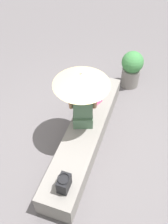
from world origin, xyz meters
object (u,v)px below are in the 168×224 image
(handbag_black, at_px, (64,183))
(planter_near, at_px, (132,68))
(person_seated, at_px, (83,108))
(magazine, at_px, (94,102))
(parasol, at_px, (81,79))

(handbag_black, height_order, planter_near, planter_near)
(person_seated, xyz_separation_m, magazine, (-0.56, 0.03, -0.38))
(parasol, bearing_deg, person_seated, 41.20)
(handbag_black, xyz_separation_m, planter_near, (-3.06, 0.36, -0.10))
(parasol, bearing_deg, planter_near, 162.96)
(parasol, height_order, magazine, parasol)
(planter_near, bearing_deg, magazine, -21.12)
(magazine, distance_m, planter_near, 1.33)
(person_seated, xyz_separation_m, handbag_black, (1.26, 0.15, -0.26))
(handbag_black, xyz_separation_m, magazine, (-1.82, -0.12, -0.13))
(planter_near, bearing_deg, handbag_black, -6.75)
(parasol, xyz_separation_m, handbag_black, (1.30, 0.18, -0.84))
(parasol, relative_size, planter_near, 1.29)
(parasol, height_order, handbag_black, parasol)
(person_seated, bearing_deg, magazine, 177.09)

